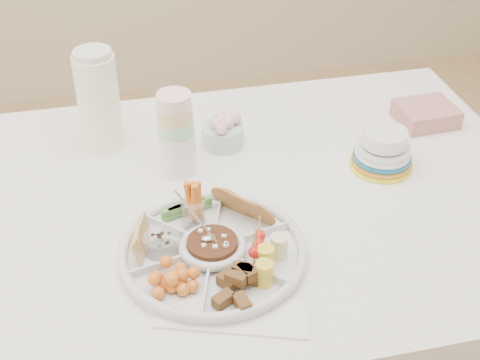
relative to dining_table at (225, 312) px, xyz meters
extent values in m
cube|color=white|center=(0.00, 0.00, 0.00)|extent=(1.52, 1.02, 0.76)
cylinder|color=white|center=(-0.06, -0.19, 0.40)|extent=(0.45, 0.45, 0.04)
cylinder|color=black|center=(-0.06, -0.19, 0.41)|extent=(0.12, 0.12, 0.04)
cylinder|color=silver|center=(-0.08, 0.13, 0.50)|extent=(0.11, 0.11, 0.25)
cylinder|color=white|center=(-0.25, 0.29, 0.51)|extent=(0.13, 0.13, 0.27)
cylinder|color=#95BCAA|center=(0.04, 0.22, 0.42)|extent=(0.11, 0.11, 0.08)
cube|color=tan|center=(0.60, 0.21, 0.40)|extent=(0.16, 0.14, 0.05)
cylinder|color=gold|center=(0.40, 0.04, 0.43)|extent=(0.18, 0.18, 0.10)
cube|color=white|center=(-0.05, -0.36, 0.38)|extent=(0.30, 0.18, 0.01)
camera|label=1|loc=(-0.23, -1.20, 1.32)|focal=50.00mm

